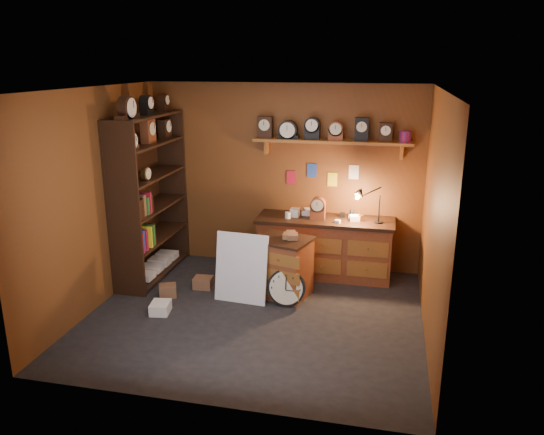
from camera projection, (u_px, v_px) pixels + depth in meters
The scene contains 11 objects.
floor at pixel (255, 315), 6.48m from camera, with size 4.00×4.00×0.00m, color black.
room_shell at pixel (260, 176), 6.08m from camera, with size 4.02×3.62×2.71m.
shelving_unit at pixel (147, 190), 7.42m from camera, with size 0.47×1.60×2.58m.
workbench at pixel (325, 244), 7.59m from camera, with size 1.94×0.66×1.36m.
low_cabinet at pixel (283, 265), 6.94m from camera, with size 0.82×0.75×0.88m.
big_round_clock at pixel (286, 288), 6.70m from camera, with size 0.48×0.16×0.49m.
white_panel at pixel (242, 300), 6.90m from camera, with size 0.69×0.03×0.92m, color silver.
mini_fridge at pixel (254, 255), 7.79m from camera, with size 0.61×0.63×0.49m.
floor_box_a at pixel (203, 283), 7.25m from camera, with size 0.25×0.21×0.15m, color brown.
floor_box_b at pixel (160, 308), 6.53m from camera, with size 0.22×0.27×0.13m, color white.
floor_box_c at pixel (168, 291), 6.98m from camera, with size 0.22×0.18×0.16m, color brown.
Camera 1 is at (1.48, -5.69, 2.99)m, focal length 35.00 mm.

